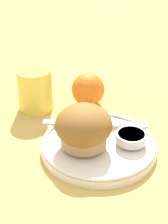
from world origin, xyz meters
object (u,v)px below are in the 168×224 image
muffin (84,128)px  butter_knife (96,124)px  orange_fruit (88,89)px  juice_glass (35,89)px

muffin → butter_knife: size_ratio=0.51×
muffin → orange_fruit: size_ratio=1.39×
butter_knife → orange_fruit: size_ratio=2.74×
muffin → juice_glass: (-0.06, 0.18, -0.01)m
muffin → butter_knife: muffin is taller
butter_knife → orange_fruit: bearing=100.1°
butter_knife → juice_glass: (-0.09, 0.12, 0.02)m
muffin → orange_fruit: muffin is taller
muffin → juice_glass: bearing=107.9°
muffin → juice_glass: muffin is taller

